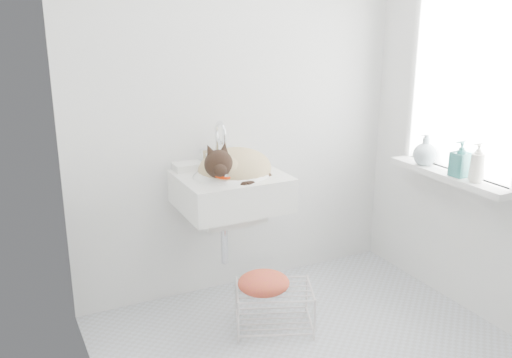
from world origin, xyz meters
name	(u,v)px	position (x,y,z in m)	size (l,w,h in m)	color
floor	(319,358)	(0.00, 0.00, 0.00)	(2.20, 2.00, 0.02)	#B6BCC5
back_wall	(239,99)	(0.00, 1.00, 1.25)	(2.20, 0.02, 2.50)	silver
right_wall	(495,110)	(1.10, 0.00, 1.25)	(0.02, 2.00, 2.50)	silver
left_wall	(89,153)	(-1.10, 0.00, 1.25)	(0.02, 2.00, 2.50)	silver
window_glass	(468,88)	(1.09, 0.20, 1.35)	(0.01, 0.80, 1.00)	white
window_frame	(466,88)	(1.07, 0.20, 1.35)	(0.04, 0.90, 1.10)	white
windowsill	(449,176)	(1.01, 0.20, 0.83)	(0.16, 0.88, 0.04)	white
sink	(230,174)	(-0.18, 0.74, 0.85)	(0.62, 0.54, 0.25)	white
faucet	(218,145)	(-0.18, 0.92, 0.99)	(0.22, 0.16, 0.22)	silver
cat	(233,168)	(-0.17, 0.72, 0.89)	(0.52, 0.47, 0.30)	tan
wire_rack	(274,304)	(-0.08, 0.37, 0.15)	(0.43, 0.30, 0.26)	silver
towel	(264,288)	(-0.16, 0.35, 0.29)	(0.30, 0.21, 0.12)	orange
bottle_a	(475,182)	(1.00, -0.01, 0.85)	(0.07, 0.07, 0.19)	white
bottle_b	(459,176)	(1.00, 0.11, 0.85)	(0.10, 0.10, 0.21)	#2A6D6A
bottle_c	(424,165)	(1.00, 0.40, 0.85)	(0.15, 0.15, 0.19)	#ACBEC5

